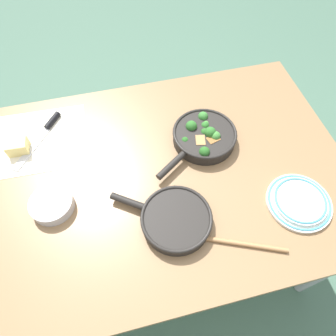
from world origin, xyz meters
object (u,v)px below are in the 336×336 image
skillet_broccoli (204,136)px  prep_bowl_steel (52,204)px  skillet_eggs (175,219)px  cheese_block (18,147)px  grater_knife (44,132)px  wooden_spoon (212,239)px  dinner_plate_stack (299,201)px

skillet_broccoli → prep_bowl_steel: skillet_broccoli is taller
skillet_broccoli → skillet_eggs: size_ratio=1.09×
cheese_block → skillet_eggs: bearing=-40.1°
grater_knife → skillet_eggs: bearing=75.6°
cheese_block → prep_bowl_steel: cheese_block is taller
wooden_spoon → skillet_broccoli: bearing=-80.7°
dinner_plate_stack → prep_bowl_steel: 0.85m
skillet_eggs → cheese_block: size_ratio=4.00×
skillet_broccoli → dinner_plate_stack: bearing=90.5°
skillet_broccoli → skillet_eggs: skillet_broccoli is taller
grater_knife → dinner_plate_stack: bearing=93.5°
skillet_eggs → dinner_plate_stack: size_ratio=1.42×
prep_bowl_steel → cheese_block: bearing=113.0°
wooden_spoon → skillet_eggs: bearing=-19.0°
skillet_broccoli → grater_knife: 0.64m
skillet_broccoli → skillet_eggs: (-0.19, -0.31, -0.01)m
wooden_spoon → cheese_block: 0.80m
skillet_broccoli → cheese_block: skillet_broccoli is taller
wooden_spoon → dinner_plate_stack: bearing=-148.0°
wooden_spoon → dinner_plate_stack: dinner_plate_stack is taller
skillet_broccoli → wooden_spoon: bearing=42.0°
grater_knife → skillet_broccoli: bearing=108.3°
grater_knife → dinner_plate_stack: dinner_plate_stack is taller
wooden_spoon → dinner_plate_stack: size_ratio=1.65×
skillet_broccoli → cheese_block: (-0.71, 0.12, -0.00)m
wooden_spoon → grater_knife: grater_knife is taller
dinner_plate_stack → prep_bowl_steel: (-0.83, 0.19, 0.01)m
wooden_spoon → prep_bowl_steel: bearing=-3.5°
skillet_eggs → grater_knife: (-0.42, 0.50, -0.02)m
skillet_eggs → prep_bowl_steel: (-0.39, 0.15, -0.00)m
skillet_broccoli → wooden_spoon: (-0.09, -0.40, -0.02)m
grater_knife → cheese_block: cheese_block is taller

